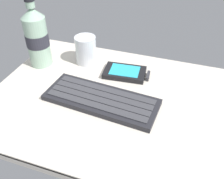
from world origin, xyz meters
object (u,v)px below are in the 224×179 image
at_px(juice_cup, 86,51).
at_px(water_bottle, 37,37).
at_px(handheld_device, 127,73).
at_px(keyboard, 101,99).

relative_size(juice_cup, water_bottle, 0.41).
bearing_deg(juice_cup, handheld_device, -11.57).
xyz_separation_m(keyboard, juice_cup, (-0.11, 0.16, 0.03)).
bearing_deg(handheld_device, water_bottle, -174.55).
bearing_deg(juice_cup, keyboard, -55.84).
bearing_deg(keyboard, water_bottle, 155.28).
distance_m(keyboard, juice_cup, 0.20).
height_order(keyboard, water_bottle, water_bottle).
height_order(keyboard, handheld_device, keyboard).
xyz_separation_m(juice_cup, water_bottle, (-0.13, -0.05, 0.05)).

